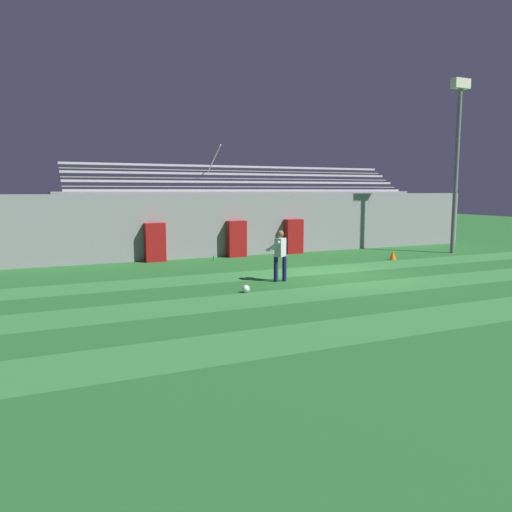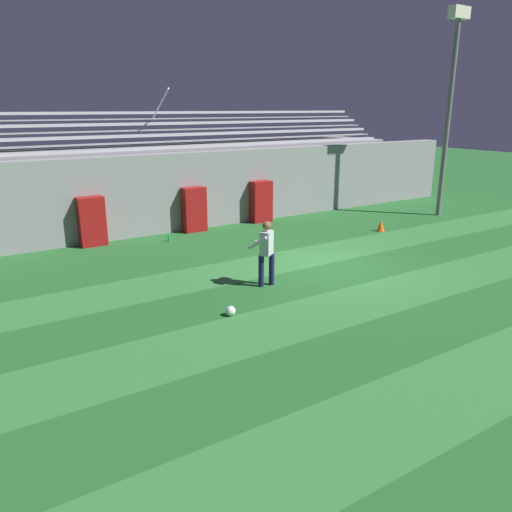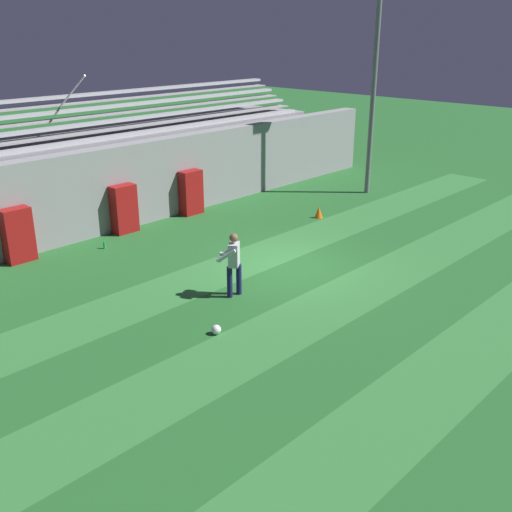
{
  "view_description": "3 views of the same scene",
  "coord_description": "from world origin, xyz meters",
  "views": [
    {
      "loc": [
        -9.86,
        -14.54,
        2.95
      ],
      "look_at": [
        -3.47,
        -0.56,
        0.92
      ],
      "focal_mm": 35.0,
      "sensor_mm": 36.0,
      "label": 1
    },
    {
      "loc": [
        -9.17,
        -10.21,
        4.36
      ],
      "look_at": [
        -3.38,
        -1.2,
        1.16
      ],
      "focal_mm": 35.0,
      "sensor_mm": 36.0,
      "label": 2
    },
    {
      "loc": [
        -12.2,
        -10.31,
        6.45
      ],
      "look_at": [
        -2.86,
        -1.42,
        1.49
      ],
      "focal_mm": 42.0,
      "sensor_mm": 36.0,
      "label": 3
    }
  ],
  "objects": [
    {
      "name": "ground_plane",
      "position": [
        0.0,
        0.0,
        0.0
      ],
      "size": [
        80.0,
        80.0,
        0.0
      ],
      "primitive_type": "plane",
      "color": "#236028"
    },
    {
      "name": "turf_stripe_mid",
      "position": [
        0.0,
        -2.42,
        0.0
      ],
      "size": [
        28.0,
        1.79,
        0.01
      ],
      "primitive_type": "cube",
      "color": "#337A38",
      "rests_on": "ground"
    },
    {
      "name": "turf_stripe_far",
      "position": [
        0.0,
        1.16,
        0.0
      ],
      "size": [
        28.0,
        1.79,
        0.01
      ],
      "primitive_type": "cube",
      "color": "#337A38",
      "rests_on": "ground"
    },
    {
      "name": "back_wall",
      "position": [
        0.0,
        6.5,
        1.4
      ],
      "size": [
        24.0,
        0.6,
        2.8
      ],
      "primitive_type": "cube",
      "color": "gray",
      "rests_on": "ground"
    },
    {
      "name": "padding_pillar_gate_left",
      "position": [
        -1.45,
        5.95,
        0.8
      ],
      "size": [
        0.83,
        0.44,
        1.61
      ],
      "primitive_type": "cube",
      "color": "maroon",
      "rests_on": "ground"
    },
    {
      "name": "padding_pillar_gate_right",
      "position": [
        1.45,
        5.95,
        0.8
      ],
      "size": [
        0.83,
        0.44,
        1.61
      ],
      "primitive_type": "cube",
      "color": "maroon",
      "rests_on": "ground"
    },
    {
      "name": "padding_pillar_far_left",
      "position": [
        -5.11,
        5.95,
        0.8
      ],
      "size": [
        0.83,
        0.44,
        1.61
      ],
      "primitive_type": "cube",
      "color": "maroon",
      "rests_on": "ground"
    },
    {
      "name": "bleacher_stand",
      "position": [
        -0.0,
        8.49,
        1.5
      ],
      "size": [
        18.0,
        3.35,
        5.03
      ],
      "color": "gray",
      "rests_on": "ground"
    },
    {
      "name": "floodlight_pole",
      "position": [
        8.43,
        2.99,
        5.06
      ],
      "size": [
        0.9,
        0.36,
        8.0
      ],
      "color": "slate",
      "rests_on": "ground"
    },
    {
      "name": "goalkeeper",
      "position": [
        -2.49,
        -0.28,
        0.95
      ],
      "size": [
        0.74,
        0.72,
        1.67
      ],
      "color": "#19194C",
      "rests_on": "ground"
    },
    {
      "name": "soccer_ball",
      "position": [
        -4.21,
        -1.47,
        0.11
      ],
      "size": [
        0.22,
        0.22,
        0.22
      ],
      "primitive_type": "sphere",
      "color": "white",
      "rests_on": "ground"
    },
    {
      "name": "traffic_cone",
      "position": [
        4.27,
        2.26,
        0.21
      ],
      "size": [
        0.3,
        0.3,
        0.42
      ],
      "primitive_type": "cone",
      "color": "orange",
      "rests_on": "ground"
    },
    {
      "name": "water_bottle",
      "position": [
        -2.84,
        5.09,
        0.12
      ],
      "size": [
        0.07,
        0.07,
        0.24
      ],
      "primitive_type": "cylinder",
      "color": "green",
      "rests_on": "ground"
    }
  ]
}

